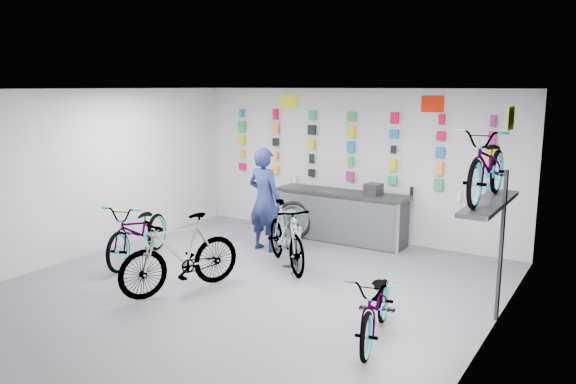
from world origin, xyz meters
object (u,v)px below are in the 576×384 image
Objects in this scene: counter at (341,217)px; bike_left at (139,231)px; bike_right at (377,305)px; customer at (290,241)px; bike_service at (286,235)px; bike_center at (180,254)px; clerk at (264,199)px.

counter is 3.89m from bike_left.
bike_right is 2.78m from customer.
bike_service is (-2.41, 1.79, 0.11)m from bike_right.
customer is at bearing 82.52° from bike_center.
bike_center is at bearing -41.96° from bike_left.
customer is at bearing -88.73° from bike_service.
bike_service is at bearing 89.02° from bike_center.
bike_center is 1.88m from customer.
counter is at bearing -120.10° from clerk.
bike_right is 3.01m from bike_service.
bike_center is 1.94m from bike_service.
bike_left is 4.88m from bike_right.
bike_left is 1.10× the size of bike_service.
bike_service is 1.78× the size of customer.
customer is at bearing 148.04° from clerk.
counter is 3.86m from bike_center.
counter is 1.69m from clerk.
clerk reaches higher than bike_service.
clerk is (-0.93, -1.32, 0.48)m from counter.
counter is at bearing 108.96° from bike_right.
bike_right is 0.91× the size of bike_service.
customer is (0.13, -2.13, 0.04)m from counter.
bike_right is at bearing 148.60° from clerk.
bike_center is (-0.78, -3.78, 0.10)m from counter.
bike_left is 1.06× the size of clerk.
bike_left is at bearing 157.95° from bike_right.
counter is 1.39× the size of bike_center.
bike_left is 1.20× the size of bike_right.
clerk is at bearing -125.31° from counter.
clerk reaches higher than bike_center.
customer is (0.92, 1.65, -0.06)m from bike_center.
bike_left is (-2.45, -3.03, 0.05)m from counter.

